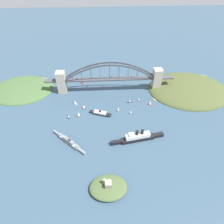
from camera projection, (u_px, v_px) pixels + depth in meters
The scene contains 20 objects.
ground_plane at pixel (110, 90), 408.18m from camera, with size 1400.00×1400.00×0.00m, color #385166.
harbor_arch_bridge at pixel (110, 80), 392.04m from camera, with size 253.90×16.75×60.83m.
headland_west_shore at pixel (188, 89), 410.33m from camera, with size 162.54×139.83×25.32m.
headland_east_shore at pixel (23, 89), 410.57m from camera, with size 127.60×108.80×18.58m.
ocean_liner at pixel (138, 137), 301.22m from camera, with size 83.64×19.76×20.20m.
naval_cruiser at pixel (69, 142), 298.16m from camera, with size 53.32×49.98×18.00m.
harbor_ferry_steamer at pixel (100, 113), 349.76m from camera, with size 39.71×20.73×7.40m.
fort_island_mid_harbor at pixel (108, 187), 241.27m from camera, with size 46.22×35.93×16.59m.
seaplane_taxiing_near_bridge at pixel (83, 83), 426.41m from camera, with size 8.34×8.93×4.98m.
seaplane_second_in_formation at pixel (95, 80), 434.70m from camera, with size 7.39×9.19×5.09m.
small_boat_0 at pixel (118, 109), 354.96m from camera, with size 4.77×6.56×8.09m.
small_boat_1 at pixel (139, 99), 378.83m from camera, with size 4.74×5.90×7.38m.
small_boat_2 at pixel (84, 107), 360.77m from camera, with size 8.30×5.94×8.49m.
small_boat_3 at pixel (154, 100), 381.38m from camera, with size 6.92×8.60×2.30m.
small_boat_4 at pixel (131, 112), 350.44m from camera, with size 6.59×3.71×7.18m.
small_boat_5 at pixel (78, 114), 344.22m from camera, with size 8.60×6.59×9.90m.
small_boat_6 at pixel (150, 103), 368.70m from camera, with size 8.85×6.70×10.27m.
small_boat_7 at pixel (69, 117), 343.85m from camera, with size 5.46×10.81×2.38m.
small_boat_8 at pixel (75, 102), 370.91m from camera, with size 7.62×6.96×9.51m.
small_boat_9 at pixel (130, 102), 376.72m from camera, with size 10.04×4.26×2.28m.
Camera 1 is at (15.23, 339.33, 230.85)m, focal length 31.85 mm.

